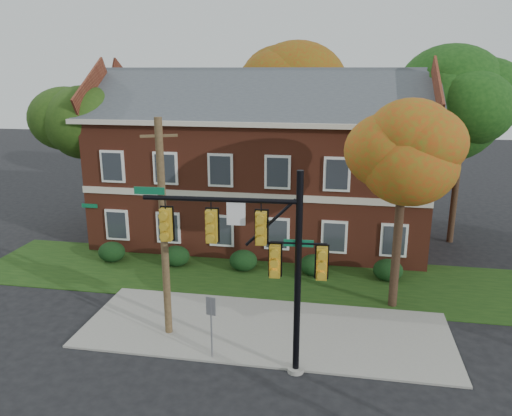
% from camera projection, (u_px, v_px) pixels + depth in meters
% --- Properties ---
extents(ground, '(120.00, 120.00, 0.00)m').
position_uv_depth(ground, '(261.00, 344.00, 18.24)').
color(ground, black).
rests_on(ground, ground).
extents(sidewalk, '(14.00, 5.00, 0.08)m').
position_uv_depth(sidewalk, '(265.00, 330.00, 19.18)').
color(sidewalk, gray).
rests_on(sidewalk, ground).
extents(grass_strip, '(30.00, 6.00, 0.04)m').
position_uv_depth(grass_strip, '(281.00, 278.00, 23.93)').
color(grass_strip, '#193811').
rests_on(grass_strip, ground).
extents(apartment_building, '(18.80, 8.80, 9.74)m').
position_uv_depth(apartment_building, '(261.00, 154.00, 28.58)').
color(apartment_building, maroon).
rests_on(apartment_building, ground).
extents(hedge_far_left, '(1.40, 1.26, 1.05)m').
position_uv_depth(hedge_far_left, '(112.00, 252.00, 25.97)').
color(hedge_far_left, black).
rests_on(hedge_far_left, ground).
extents(hedge_left, '(1.40, 1.26, 1.05)m').
position_uv_depth(hedge_left, '(176.00, 256.00, 25.38)').
color(hedge_left, black).
rests_on(hedge_left, ground).
extents(hedge_center, '(1.40, 1.26, 1.05)m').
position_uv_depth(hedge_center, '(243.00, 260.00, 24.79)').
color(hedge_center, black).
rests_on(hedge_center, ground).
extents(hedge_right, '(1.40, 1.26, 1.05)m').
position_uv_depth(hedge_right, '(314.00, 265.00, 24.21)').
color(hedge_right, black).
rests_on(hedge_right, ground).
extents(hedge_far_right, '(1.40, 1.26, 1.05)m').
position_uv_depth(hedge_far_right, '(388.00, 270.00, 23.62)').
color(hedge_far_right, black).
rests_on(hedge_far_right, ground).
extents(tree_near_right, '(4.50, 4.25, 8.58)m').
position_uv_depth(tree_near_right, '(411.00, 151.00, 19.24)').
color(tree_near_right, black).
rests_on(tree_near_right, ground).
extents(tree_left_rear, '(5.40, 5.10, 8.88)m').
position_uv_depth(tree_left_rear, '(91.00, 124.00, 28.69)').
color(tree_left_rear, black).
rests_on(tree_left_rear, ground).
extents(tree_right_rear, '(6.30, 5.95, 10.62)m').
position_uv_depth(tree_right_rear, '(472.00, 100.00, 26.65)').
color(tree_right_rear, black).
rests_on(tree_right_rear, ground).
extents(tree_far_rear, '(6.84, 6.46, 11.52)m').
position_uv_depth(tree_far_rear, '(299.00, 82.00, 34.75)').
color(tree_far_rear, black).
rests_on(tree_far_rear, ground).
extents(traffic_signal, '(6.11, 0.65, 6.82)m').
position_uv_depth(traffic_signal, '(259.00, 251.00, 15.59)').
color(traffic_signal, gray).
rests_on(traffic_signal, ground).
extents(utility_pole, '(1.20, 0.58, 8.15)m').
position_uv_depth(utility_pole, '(164.00, 230.00, 17.87)').
color(utility_pole, '#453320').
rests_on(utility_pole, ground).
extents(sign_post, '(0.34, 0.10, 2.34)m').
position_uv_depth(sign_post, '(211.00, 318.00, 16.89)').
color(sign_post, slate).
rests_on(sign_post, ground).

